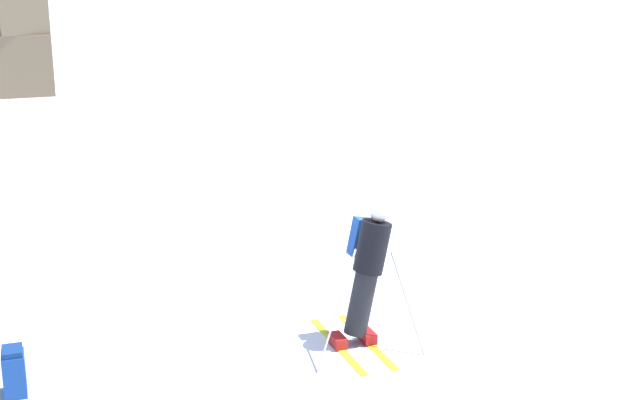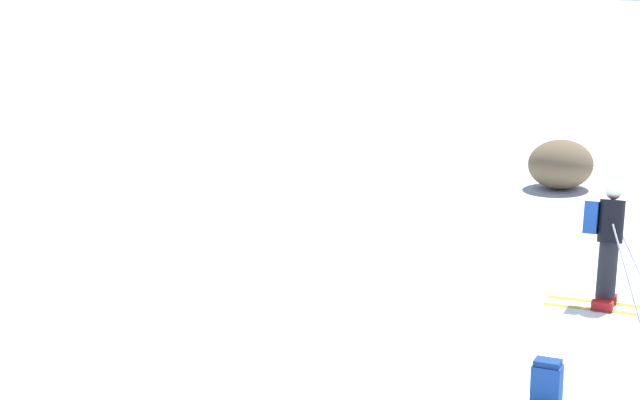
# 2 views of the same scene
# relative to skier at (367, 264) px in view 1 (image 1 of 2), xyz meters

# --- Properties ---
(ground_plane) EXTENTS (300.00, 300.00, 0.00)m
(ground_plane) POSITION_rel_skier_xyz_m (-0.18, -0.03, -0.93)
(ground_plane) COLOR white
(skier) EXTENTS (1.29, 1.58, 1.70)m
(skier) POSITION_rel_skier_xyz_m (0.00, 0.00, 0.00)
(skier) COLOR yellow
(skier) RESTS_ON ground
(rock_pillar) EXTENTS (1.71, 1.51, 5.41)m
(rock_pillar) POSITION_rel_skier_xyz_m (-2.88, 20.56, 1.34)
(rock_pillar) COLOR #7A664C
(rock_pillar) RESTS_ON ground
(spare_backpack) EXTENTS (0.23, 0.31, 0.50)m
(spare_backpack) POSITION_rel_skier_xyz_m (-3.82, 0.03, -0.68)
(spare_backpack) COLOR #194293
(spare_backpack) RESTS_ON ground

